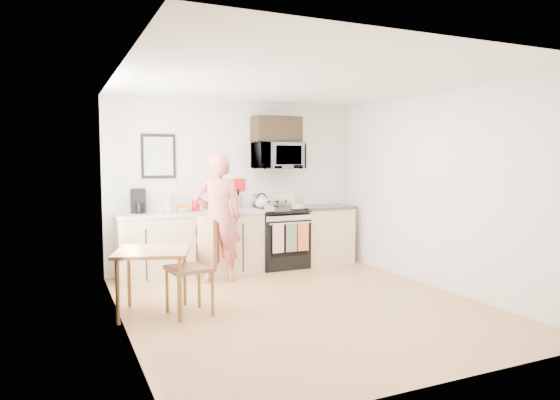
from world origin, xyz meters
name	(u,v)px	position (x,y,z in m)	size (l,w,h in m)	color
floor	(301,304)	(0.00, 0.00, 0.00)	(4.60, 4.60, 0.00)	#AC7F42
back_wall	(236,185)	(0.00, 2.30, 1.30)	(4.00, 0.04, 2.60)	silver
front_wall	(441,215)	(0.00, -2.30, 1.30)	(4.00, 0.04, 2.60)	silver
left_wall	(122,201)	(-2.00, 0.00, 1.30)	(0.04, 4.60, 2.60)	silver
right_wall	(436,190)	(2.00, 0.00, 1.30)	(0.04, 4.60, 2.60)	silver
ceiling	(302,81)	(0.00, 0.00, 2.60)	(4.00, 4.60, 0.04)	white
window	(116,173)	(-1.96, 0.80, 1.55)	(0.06, 1.40, 1.50)	white
cabinet_left	(191,245)	(-0.80, 2.00, 0.45)	(2.10, 0.60, 0.90)	tan
countertop_left	(191,213)	(-0.80, 2.00, 0.92)	(2.14, 0.64, 0.04)	beige
cabinet_right	(324,235)	(1.43, 2.00, 0.45)	(0.84, 0.60, 0.90)	tan
countertop_right	(324,207)	(1.43, 2.00, 0.92)	(0.88, 0.64, 0.04)	black
range	(280,239)	(0.63, 1.98, 0.44)	(0.76, 0.70, 1.16)	black
microwave	(278,156)	(0.63, 2.08, 1.76)	(0.76, 0.51, 0.42)	silver
upper_cabinet	(276,129)	(0.63, 2.12, 2.18)	(0.76, 0.35, 0.40)	black
wall_art	(158,156)	(-1.20, 2.28, 1.75)	(0.50, 0.04, 0.65)	black
wall_trivet	(239,185)	(0.05, 2.28, 1.30)	(0.20, 0.02, 0.20)	red
person	(218,218)	(-0.56, 1.45, 0.90)	(0.66, 0.43, 1.80)	#C74136
dining_table	(153,257)	(-1.65, 0.34, 0.64)	(0.84, 0.84, 0.72)	brown
chair	(202,252)	(-1.14, 0.18, 0.69)	(0.55, 0.50, 1.06)	brown
knife_block	(238,202)	(0.01, 2.22, 1.04)	(0.09, 0.13, 0.20)	brown
utensil_crock	(196,201)	(-0.69, 2.13, 1.08)	(0.12, 0.12, 0.36)	red
fruit_bowl	(183,209)	(-0.90, 2.04, 0.98)	(0.30, 0.30, 0.11)	white
milk_carton	(170,204)	(-1.11, 1.97, 1.07)	(0.10, 0.10, 0.25)	tan
coffee_maker	(138,202)	(-1.52, 2.15, 1.10)	(0.25, 0.31, 0.35)	black
bread_bag	(222,209)	(-0.39, 1.78, 0.99)	(0.27, 0.12, 0.10)	tan
cake	(298,207)	(0.87, 1.82, 0.96)	(0.25, 0.25, 0.08)	black
kettle	(262,202)	(0.35, 2.06, 1.03)	(0.20, 0.20, 0.25)	white
pot	(270,208)	(0.35, 1.75, 0.97)	(0.17, 0.29, 0.09)	silver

